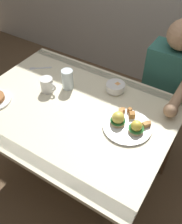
# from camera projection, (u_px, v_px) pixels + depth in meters

# --- Properties ---
(ground_plane) EXTENTS (6.00, 6.00, 0.00)m
(ground_plane) POSITION_uv_depth(u_px,v_px,m) (76.00, 175.00, 2.00)
(ground_plane) COLOR brown
(dining_table) EXTENTS (1.20, 0.90, 0.74)m
(dining_table) POSITION_uv_depth(u_px,v_px,m) (72.00, 120.00, 1.56)
(dining_table) COLOR beige
(dining_table) RESTS_ON ground_plane
(eggs_benedict_plate) EXTENTS (0.27, 0.27, 0.09)m
(eggs_benedict_plate) POSITION_uv_depth(u_px,v_px,m) (127.00, 124.00, 1.36)
(eggs_benedict_plate) COLOR white
(eggs_benedict_plate) RESTS_ON dining_table
(fruit_bowl) EXTENTS (0.12, 0.12, 0.06)m
(fruit_bowl) POSITION_uv_depth(u_px,v_px,m) (115.00, 87.00, 1.59)
(fruit_bowl) COLOR white
(fruit_bowl) RESTS_ON dining_table
(coffee_mug) EXTENTS (0.11, 0.08, 0.09)m
(coffee_mug) POSITION_uv_depth(u_px,v_px,m) (47.00, 85.00, 1.57)
(coffee_mug) COLOR white
(coffee_mug) RESTS_ON dining_table
(fork) EXTENTS (0.13, 0.11, 0.00)m
(fork) POSITION_uv_depth(u_px,v_px,m) (39.00, 68.00, 1.78)
(fork) COLOR silver
(fork) RESTS_ON dining_table
(water_glass_near) EXTENTS (0.07, 0.07, 0.13)m
(water_glass_near) POSITION_uv_depth(u_px,v_px,m) (68.00, 80.00, 1.59)
(water_glass_near) COLOR silver
(water_glass_near) RESTS_ON dining_table
(diner_person) EXTENTS (0.34, 0.54, 1.14)m
(diner_person) POSITION_uv_depth(u_px,v_px,m) (168.00, 89.00, 1.76)
(diner_person) COLOR #33333D
(diner_person) RESTS_ON ground_plane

